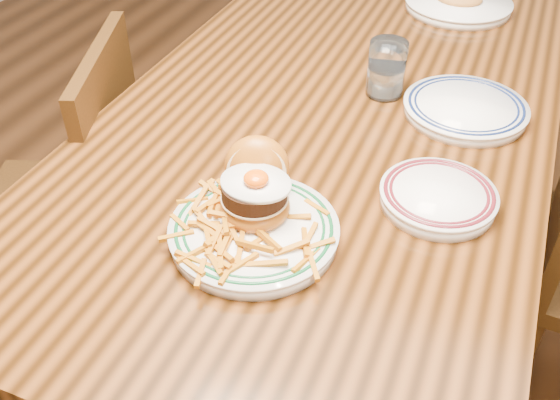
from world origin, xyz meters
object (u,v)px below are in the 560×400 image
at_px(chair_left, 80,199).
at_px(side_plate, 438,196).
at_px(table, 335,136).
at_px(main_plate, 254,215).

relative_size(chair_left, side_plate, 4.43).
bearing_deg(table, main_plate, -89.39).
distance_m(table, main_plate, 0.44).
relative_size(table, side_plate, 8.44).
bearing_deg(chair_left, table, -2.60).
bearing_deg(side_plate, main_plate, -161.11).
height_order(table, side_plate, side_plate).
relative_size(table, main_plate, 5.79).
height_order(table, chair_left, chair_left).
xyz_separation_m(main_plate, side_plate, (0.25, 0.17, -0.02)).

